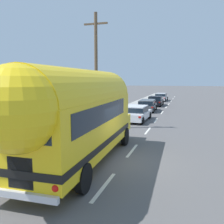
{
  "coord_description": "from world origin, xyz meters",
  "views": [
    {
      "loc": [
        2.62,
        -10.11,
        3.66
      ],
      "look_at": [
        -1.48,
        3.01,
        1.83
      ],
      "focal_mm": 38.52,
      "sensor_mm": 36.0,
      "label": 1
    }
  ],
  "objects_px": {
    "painted_bus": "(76,113)",
    "car_second": "(147,105)",
    "car_lead": "(137,113)",
    "utility_pole": "(96,70)",
    "car_third": "(155,101)",
    "car_fourth": "(161,97)"
  },
  "relations": [
    {
      "from": "painted_bus",
      "to": "car_second",
      "type": "height_order",
      "value": "painted_bus"
    },
    {
      "from": "car_lead",
      "to": "car_second",
      "type": "height_order",
      "value": "same"
    },
    {
      "from": "utility_pole",
      "to": "car_third",
      "type": "relative_size",
      "value": 1.89
    },
    {
      "from": "car_lead",
      "to": "car_fourth",
      "type": "bearing_deg",
      "value": 90.19
    },
    {
      "from": "utility_pole",
      "to": "painted_bus",
      "type": "height_order",
      "value": "utility_pole"
    },
    {
      "from": "car_third",
      "to": "car_fourth",
      "type": "relative_size",
      "value": 0.93
    },
    {
      "from": "painted_bus",
      "to": "car_lead",
      "type": "distance_m",
      "value": 12.39
    },
    {
      "from": "utility_pole",
      "to": "car_third",
      "type": "xyz_separation_m",
      "value": [
        2.21,
        17.82,
        -3.69
      ]
    },
    {
      "from": "car_third",
      "to": "car_fourth",
      "type": "distance_m",
      "value": 8.43
    },
    {
      "from": "utility_pole",
      "to": "car_fourth",
      "type": "height_order",
      "value": "utility_pole"
    },
    {
      "from": "painted_bus",
      "to": "car_second",
      "type": "distance_m",
      "value": 19.3
    },
    {
      "from": "painted_bus",
      "to": "car_fourth",
      "type": "height_order",
      "value": "painted_bus"
    },
    {
      "from": "car_fourth",
      "to": "car_lead",
      "type": "bearing_deg",
      "value": -89.81
    },
    {
      "from": "utility_pole",
      "to": "car_third",
      "type": "height_order",
      "value": "utility_pole"
    },
    {
      "from": "car_second",
      "to": "car_third",
      "type": "distance_m",
      "value": 6.56
    },
    {
      "from": "utility_pole",
      "to": "car_lead",
      "type": "relative_size",
      "value": 1.78
    },
    {
      "from": "utility_pole",
      "to": "car_third",
      "type": "distance_m",
      "value": 18.33
    },
    {
      "from": "car_lead",
      "to": "car_second",
      "type": "distance_m",
      "value": 6.96
    },
    {
      "from": "painted_bus",
      "to": "car_third",
      "type": "height_order",
      "value": "painted_bus"
    },
    {
      "from": "painted_bus",
      "to": "utility_pole",
      "type": "bearing_deg",
      "value": 105.26
    },
    {
      "from": "utility_pole",
      "to": "car_second",
      "type": "height_order",
      "value": "utility_pole"
    },
    {
      "from": "car_lead",
      "to": "car_fourth",
      "type": "xyz_separation_m",
      "value": [
        -0.07,
        21.95,
        0.0
      ]
    }
  ]
}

